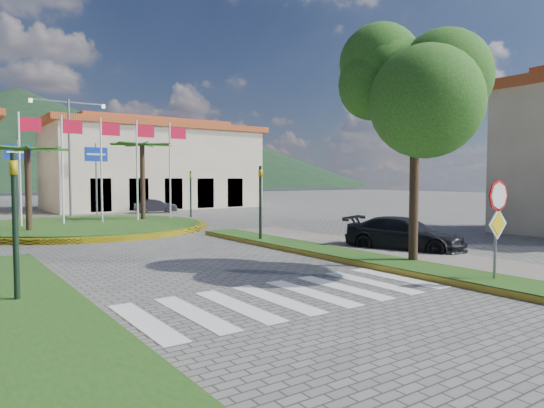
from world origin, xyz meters
TOP-DOWN VIEW (x-y plane):
  - ground at (0.00, 0.00)m, footprint 160.00×160.00m
  - sidewalk_right at (6.00, 2.00)m, footprint 4.00×28.00m
  - verge_right at (4.80, 2.00)m, footprint 1.60×28.00m
  - crosswalk at (0.00, 4.00)m, footprint 8.00×3.00m
  - roundabout_island at (0.00, 22.00)m, footprint 12.70×12.70m
  - stop_sign at (4.90, 1.96)m, footprint 0.80×0.11m
  - deciduous_tree at (5.50, 5.00)m, footprint 3.60×3.60m
  - traffic_light_left at (-5.20, 6.50)m, footprint 0.15×0.18m
  - traffic_light_right at (4.50, 12.00)m, footprint 0.15×0.18m
  - traffic_light_far at (8.00, 26.00)m, footprint 0.18×0.15m
  - direction_sign_west at (-2.00, 30.97)m, footprint 1.60×0.14m
  - direction_sign_east at (3.00, 30.97)m, footprint 1.60×0.14m
  - street_lamp_centre at (1.00, 30.00)m, footprint 4.80×0.16m
  - building_right at (10.00, 38.00)m, footprint 19.08×9.54m
  - hill_far_mid at (15.00, 160.00)m, footprint 180.00×180.00m
  - hill_far_east at (70.00, 135.00)m, footprint 120.00×120.00m
  - car_dark_b at (7.59, 31.47)m, footprint 3.31×1.54m
  - car_side_right at (7.50, 7.00)m, footprint 3.13×4.69m

SIDE VIEW (x-z plane):
  - ground at x=0.00m, z-range 0.00..0.00m
  - crosswalk at x=0.00m, z-range 0.00..0.01m
  - sidewalk_right at x=6.00m, z-range 0.00..0.15m
  - verge_right at x=4.80m, z-range 0.00..0.18m
  - roundabout_island at x=0.00m, z-range -2.83..3.17m
  - car_dark_b at x=7.59m, z-range 0.00..1.05m
  - car_side_right at x=7.50m, z-range 0.00..1.26m
  - stop_sign at x=4.90m, z-range 0.47..3.12m
  - traffic_light_left at x=-5.20m, z-range 0.34..3.54m
  - traffic_light_right at x=4.50m, z-range 0.34..3.54m
  - traffic_light_far at x=8.00m, z-range 0.34..3.54m
  - direction_sign_west at x=-2.00m, z-range 0.93..6.13m
  - direction_sign_east at x=3.00m, z-range 0.93..6.13m
  - building_right at x=10.00m, z-range -0.12..7.93m
  - street_lamp_centre at x=1.00m, z-range 0.50..8.50m
  - deciduous_tree at x=5.50m, z-range 1.78..8.58m
  - hill_far_east at x=70.00m, z-range 0.00..18.00m
  - hill_far_mid at x=15.00m, z-range 0.00..30.00m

